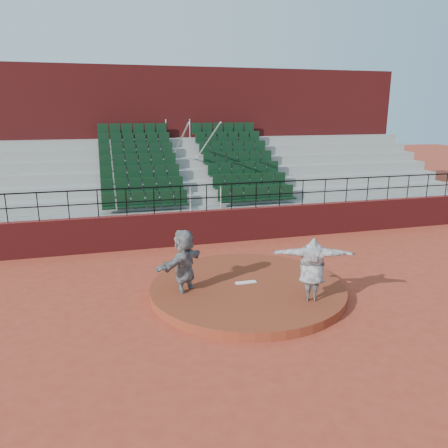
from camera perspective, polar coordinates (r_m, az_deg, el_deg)
The scene contains 9 objects.
ground at distance 12.60m, azimuth 3.07°, elevation -8.98°, with size 90.00×90.00×0.00m, color #A73A25.
pitchers_mound at distance 12.55m, azimuth 3.08°, elevation -8.46°, with size 5.50×5.50×0.25m, color maroon.
pitching_rubber at distance 12.63m, azimuth 2.87°, elevation -7.62°, with size 0.60×0.15×0.03m, color white.
boundary_wall at distance 16.94m, azimuth -2.25°, elevation -0.38°, with size 24.00×0.30×1.30m, color maroon.
wall_railing at distance 16.63m, azimuth -2.30°, elevation 4.21°, with size 24.04×0.05×1.03m.
seating_deck at distance 20.25m, azimuth -4.65°, elevation 4.38°, with size 24.00×5.97×4.63m.
press_box_facade at distance 23.87m, azimuth -6.60°, elevation 11.00°, with size 24.00×3.00×7.10m, color maroon.
pitcher at distance 11.47m, azimuth 11.44°, elevation -5.82°, with size 2.07×0.56×1.69m, color black.
fielder at distance 11.92m, azimuth -5.26°, elevation -5.31°, with size 1.84×0.58×1.98m, color black.
Camera 1 is at (-3.71, -10.93, 5.06)m, focal length 35.00 mm.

